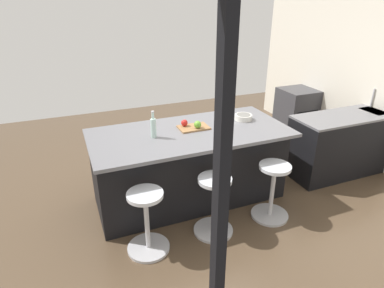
{
  "coord_description": "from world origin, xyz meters",
  "views": [
    {
      "loc": [
        1.41,
        3.53,
        2.43
      ],
      "look_at": [
        0.09,
        0.25,
        0.81
      ],
      "focal_mm": 30.73,
      "sensor_mm": 36.0,
      "label": 1
    }
  ],
  "objects_px": {
    "oven_range": "(296,112)",
    "fruit_bowl": "(243,117)",
    "stool_middle": "(214,207)",
    "stool_near_camera": "(147,224)",
    "cutting_board": "(194,127)",
    "apple_green": "(198,125)",
    "apple_red": "(184,123)",
    "kitchen_island": "(189,165)",
    "stool_by_window": "(272,193)",
    "water_bottle": "(153,127)"
  },
  "relations": [
    {
      "from": "stool_by_window",
      "to": "stool_middle",
      "type": "relative_size",
      "value": 1.0
    },
    {
      "from": "kitchen_island",
      "to": "stool_by_window",
      "type": "distance_m",
      "value": 1.06
    },
    {
      "from": "stool_middle",
      "to": "cutting_board",
      "type": "xyz_separation_m",
      "value": [
        -0.07,
        -0.76,
        0.63
      ]
    },
    {
      "from": "stool_near_camera",
      "to": "apple_red",
      "type": "distance_m",
      "value": 1.3
    },
    {
      "from": "stool_middle",
      "to": "apple_green",
      "type": "distance_m",
      "value": 0.99
    },
    {
      "from": "fruit_bowl",
      "to": "apple_green",
      "type": "bearing_deg",
      "value": 7.23
    },
    {
      "from": "apple_green",
      "to": "water_bottle",
      "type": "xyz_separation_m",
      "value": [
        0.55,
        0.03,
        0.06
      ]
    },
    {
      "from": "stool_middle",
      "to": "cutting_board",
      "type": "relative_size",
      "value": 1.91
    },
    {
      "from": "kitchen_island",
      "to": "stool_by_window",
      "type": "bearing_deg",
      "value": 135.49
    },
    {
      "from": "kitchen_island",
      "to": "water_bottle",
      "type": "bearing_deg",
      "value": 7.02
    },
    {
      "from": "cutting_board",
      "to": "apple_red",
      "type": "xyz_separation_m",
      "value": [
        0.09,
        -0.06,
        0.05
      ]
    },
    {
      "from": "stool_near_camera",
      "to": "cutting_board",
      "type": "height_order",
      "value": "cutting_board"
    },
    {
      "from": "oven_range",
      "to": "stool_by_window",
      "type": "height_order",
      "value": "oven_range"
    },
    {
      "from": "stool_near_camera",
      "to": "apple_red",
      "type": "bearing_deg",
      "value": -131.22
    },
    {
      "from": "kitchen_island",
      "to": "cutting_board",
      "type": "relative_size",
      "value": 6.54
    },
    {
      "from": "oven_range",
      "to": "fruit_bowl",
      "type": "height_order",
      "value": "fruit_bowl"
    },
    {
      "from": "oven_range",
      "to": "stool_by_window",
      "type": "relative_size",
      "value": 1.25
    },
    {
      "from": "cutting_board",
      "to": "fruit_bowl",
      "type": "xyz_separation_m",
      "value": [
        -0.7,
        -0.03,
        0.03
      ]
    },
    {
      "from": "apple_green",
      "to": "fruit_bowl",
      "type": "height_order",
      "value": "apple_green"
    },
    {
      "from": "apple_green",
      "to": "apple_red",
      "type": "xyz_separation_m",
      "value": [
        0.12,
        -0.12,
        -0.0
      ]
    },
    {
      "from": "kitchen_island",
      "to": "apple_red",
      "type": "height_order",
      "value": "apple_red"
    },
    {
      "from": "kitchen_island",
      "to": "water_bottle",
      "type": "height_order",
      "value": "water_bottle"
    },
    {
      "from": "stool_by_window",
      "to": "fruit_bowl",
      "type": "distance_m",
      "value": 1.04
    },
    {
      "from": "kitchen_island",
      "to": "stool_by_window",
      "type": "height_order",
      "value": "kitchen_island"
    },
    {
      "from": "apple_green",
      "to": "water_bottle",
      "type": "bearing_deg",
      "value": 3.16
    },
    {
      "from": "apple_green",
      "to": "fruit_bowl",
      "type": "xyz_separation_m",
      "value": [
        -0.67,
        -0.09,
        -0.02
      ]
    },
    {
      "from": "stool_middle",
      "to": "fruit_bowl",
      "type": "distance_m",
      "value": 1.29
    },
    {
      "from": "kitchen_island",
      "to": "fruit_bowl",
      "type": "distance_m",
      "value": 0.93
    },
    {
      "from": "kitchen_island",
      "to": "fruit_bowl",
      "type": "height_order",
      "value": "fruit_bowl"
    },
    {
      "from": "kitchen_island",
      "to": "stool_middle",
      "type": "xyz_separation_m",
      "value": [
        -0.0,
        0.73,
        -0.16
      ]
    },
    {
      "from": "kitchen_island",
      "to": "apple_green",
      "type": "bearing_deg",
      "value": 166.26
    },
    {
      "from": "stool_by_window",
      "to": "stool_near_camera",
      "type": "height_order",
      "value": "same"
    },
    {
      "from": "apple_green",
      "to": "water_bottle",
      "type": "relative_size",
      "value": 0.28
    },
    {
      "from": "cutting_board",
      "to": "apple_green",
      "type": "relative_size",
      "value": 4.08
    },
    {
      "from": "kitchen_island",
      "to": "apple_green",
      "type": "xyz_separation_m",
      "value": [
        -0.1,
        0.02,
        0.53
      ]
    },
    {
      "from": "apple_red",
      "to": "water_bottle",
      "type": "xyz_separation_m",
      "value": [
        0.43,
        0.15,
        0.06
      ]
    },
    {
      "from": "kitchen_island",
      "to": "water_bottle",
      "type": "relative_size",
      "value": 7.53
    },
    {
      "from": "fruit_bowl",
      "to": "stool_near_camera",
      "type": "bearing_deg",
      "value": 27.55
    },
    {
      "from": "oven_range",
      "to": "water_bottle",
      "type": "bearing_deg",
      "value": 23.0
    },
    {
      "from": "stool_by_window",
      "to": "cutting_board",
      "type": "height_order",
      "value": "cutting_board"
    },
    {
      "from": "stool_middle",
      "to": "water_bottle",
      "type": "height_order",
      "value": "water_bottle"
    },
    {
      "from": "stool_near_camera",
      "to": "fruit_bowl",
      "type": "height_order",
      "value": "fruit_bowl"
    },
    {
      "from": "kitchen_island",
      "to": "cutting_board",
      "type": "bearing_deg",
      "value": -157.11
    },
    {
      "from": "apple_red",
      "to": "stool_middle",
      "type": "bearing_deg",
      "value": 91.47
    },
    {
      "from": "oven_range",
      "to": "stool_by_window",
      "type": "bearing_deg",
      "value": 46.54
    },
    {
      "from": "oven_range",
      "to": "apple_red",
      "type": "relative_size",
      "value": 10.6
    },
    {
      "from": "oven_range",
      "to": "stool_near_camera",
      "type": "xyz_separation_m",
      "value": [
        3.37,
        1.98,
        -0.11
      ]
    },
    {
      "from": "stool_near_camera",
      "to": "cutting_board",
      "type": "distance_m",
      "value": 1.29
    },
    {
      "from": "stool_middle",
      "to": "apple_green",
      "type": "xyz_separation_m",
      "value": [
        -0.1,
        -0.71,
        0.69
      ]
    },
    {
      "from": "stool_by_window",
      "to": "apple_red",
      "type": "relative_size",
      "value": 8.46
    }
  ]
}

